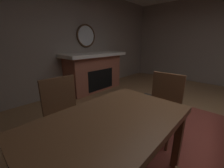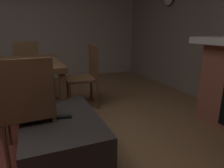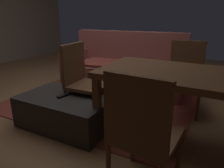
{
  "view_description": "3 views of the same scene",
  "coord_description": "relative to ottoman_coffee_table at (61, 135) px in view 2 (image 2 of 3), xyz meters",
  "views": [
    {
      "loc": [
        2.1,
        0.26,
        1.35
      ],
      "look_at": [
        0.81,
        -0.95,
        0.82
      ],
      "focal_mm": 22.5,
      "sensor_mm": 36.0,
      "label": 1
    },
    {
      "loc": [
        -1.52,
        -0.53,
        1.15
      ],
      "look_at": [
        0.17,
        -1.22,
        0.64
      ],
      "focal_mm": 31.85,
      "sensor_mm": 36.0,
      "label": 2
    },
    {
      "loc": [
        1.76,
        -2.49,
        1.27
      ],
      "look_at": [
        0.83,
        -0.75,
        0.61
      ],
      "focal_mm": 34.15,
      "sensor_mm": 36.0,
      "label": 3
    }
  ],
  "objects": [
    {
      "name": "wall_right_window_side",
      "position": [
        3.25,
        0.72,
        1.18
      ],
      "size": [
        0.12,
        6.77,
        2.72
      ],
      "primitive_type": "cube",
      "color": "#B2A59B",
      "rests_on": "ground"
    },
    {
      "name": "ottoman_coffee_table",
      "position": [
        0.0,
        0.0,
        0.0
      ],
      "size": [
        1.07,
        0.69,
        0.36
      ],
      "primitive_type": "cube",
      "color": "#2D2826",
      "rests_on": "ground"
    },
    {
      "name": "tv_remote",
      "position": [
        -0.02,
        -0.02,
        0.19
      ],
      "size": [
        0.08,
        0.17,
        0.02
      ],
      "primitive_type": "cube",
      "rotation": [
        0.0,
        0.0,
        -0.2
      ],
      "color": "black",
      "rests_on": "ottoman_coffee_table"
    },
    {
      "name": "dining_table",
      "position": [
        1.13,
        0.27,
        0.47
      ],
      "size": [
        1.4,
        0.87,
        0.74
      ],
      "color": "brown",
      "rests_on": "ground"
    },
    {
      "name": "dining_chair_east",
      "position": [
        2.22,
        0.27,
        0.34
      ],
      "size": [
        0.44,
        0.44,
        0.93
      ],
      "color": "brown",
      "rests_on": "ground"
    },
    {
      "name": "dining_chair_south",
      "position": [
        1.12,
        -0.56,
        0.34
      ],
      "size": [
        0.47,
        0.47,
        0.93
      ],
      "color": "brown",
      "rests_on": "ground"
    },
    {
      "name": "dining_chair_west",
      "position": [
        0.03,
        0.26,
        0.34
      ],
      "size": [
        0.46,
        0.46,
        0.93
      ],
      "color": "brown",
      "rests_on": "ground"
    },
    {
      "name": "small_dog",
      "position": [
        0.8,
        -0.01,
        -0.0
      ],
      "size": [
        0.54,
        0.31,
        0.31
      ],
      "color": "#8C6B4C",
      "rests_on": "ground"
    }
  ]
}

